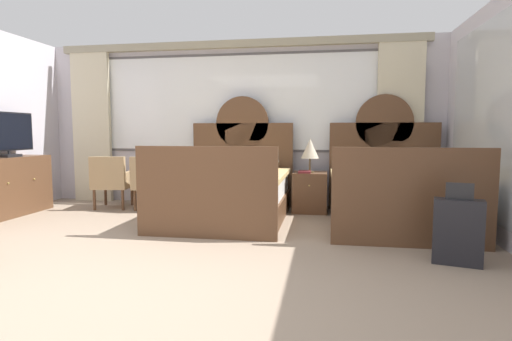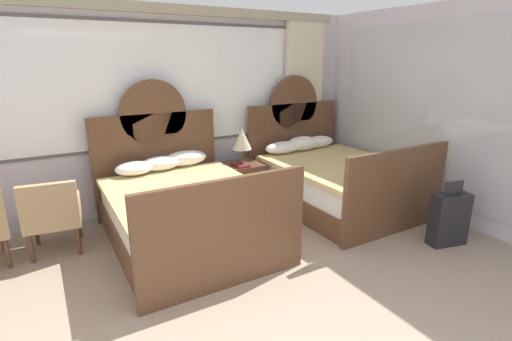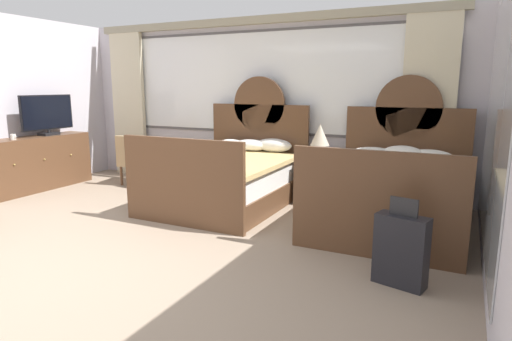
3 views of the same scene
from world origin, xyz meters
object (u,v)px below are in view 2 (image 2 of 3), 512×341
(bed_near_window, at_px, (184,209))
(suitcase_on_floor, at_px, (449,219))
(bed_near_mirror, at_px, (332,179))
(table_lamp_on_nightstand, at_px, (242,139))
(armchair_by_window_left, at_px, (52,213))
(book_on_nightstand, at_px, (240,165))
(nightstand_between_beds, at_px, (242,184))

(bed_near_window, xyz_separation_m, suitcase_on_floor, (2.52, -1.59, -0.08))
(bed_near_window, relative_size, bed_near_mirror, 1.00)
(table_lamp_on_nightstand, relative_size, armchair_by_window_left, 0.61)
(book_on_nightstand, height_order, armchair_by_window_left, armchair_by_window_left)
(nightstand_between_beds, distance_m, table_lamp_on_nightstand, 0.65)
(bed_near_mirror, bearing_deg, table_lamp_on_nightstand, 149.76)
(book_on_nightstand, height_order, suitcase_on_floor, suitcase_on_floor)
(table_lamp_on_nightstand, bearing_deg, nightstand_between_beds, 79.90)
(nightstand_between_beds, distance_m, book_on_nightstand, 0.34)
(bed_near_window, distance_m, armchair_by_window_left, 1.37)
(suitcase_on_floor, bearing_deg, table_lamp_on_nightstand, 122.36)
(nightstand_between_beds, bearing_deg, table_lamp_on_nightstand, -100.10)
(table_lamp_on_nightstand, xyz_separation_m, book_on_nightstand, (-0.07, -0.08, -0.34))
(table_lamp_on_nightstand, bearing_deg, armchair_by_window_left, -174.45)
(nightstand_between_beds, relative_size, book_on_nightstand, 2.32)
(table_lamp_on_nightstand, height_order, suitcase_on_floor, table_lamp_on_nightstand)
(table_lamp_on_nightstand, bearing_deg, bed_near_mirror, -30.24)
(bed_near_mirror, height_order, book_on_nightstand, bed_near_mirror)
(table_lamp_on_nightstand, bearing_deg, suitcase_on_floor, -57.64)
(bed_near_window, distance_m, bed_near_mirror, 2.21)
(bed_near_mirror, bearing_deg, nightstand_between_beds, 148.92)
(nightstand_between_beds, bearing_deg, armchair_by_window_left, -173.99)
(bed_near_window, relative_size, armchair_by_window_left, 2.59)
(nightstand_between_beds, bearing_deg, book_on_nightstand, -126.50)
(nightstand_between_beds, relative_size, suitcase_on_floor, 0.80)
(table_lamp_on_nightstand, distance_m, suitcase_on_floor, 2.73)
(book_on_nightstand, distance_m, suitcase_on_floor, 2.64)
(table_lamp_on_nightstand, relative_size, book_on_nightstand, 1.96)
(armchair_by_window_left, relative_size, suitcase_on_floor, 1.11)
(nightstand_between_beds, height_order, suitcase_on_floor, suitcase_on_floor)
(book_on_nightstand, xyz_separation_m, armchair_by_window_left, (-2.34, -0.15, -0.16))
(bed_near_window, height_order, suitcase_on_floor, bed_near_window)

